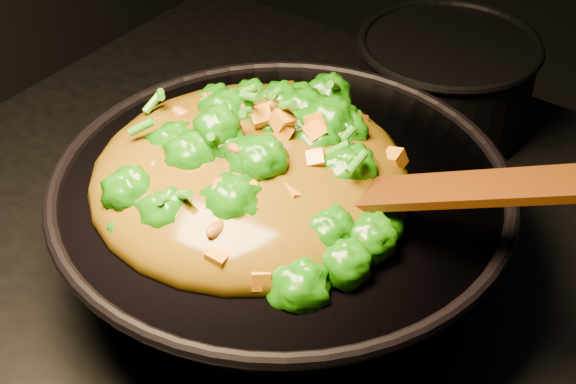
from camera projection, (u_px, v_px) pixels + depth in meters
The scene contains 4 objects.
wok at pixel (282, 233), 0.88m from camera, with size 0.43×0.43×0.12m, color black, non-canonical shape.
stir_fry at pixel (249, 139), 0.81m from camera, with size 0.31×0.31×0.11m, color #176006, non-canonical shape.
spatula at pixel (413, 192), 0.75m from camera, with size 0.30×0.04×0.01m, color #3A1804.
back_pot at pixel (445, 83), 1.09m from camera, with size 0.21×0.21×0.12m, color black.
Camera 1 is at (0.29, -0.55, 1.54)m, focal length 55.00 mm.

